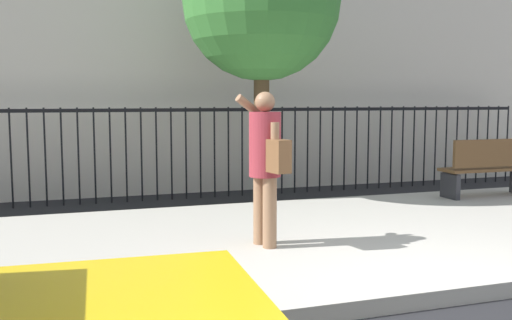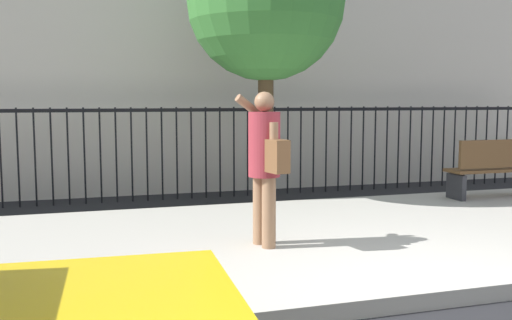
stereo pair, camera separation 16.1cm
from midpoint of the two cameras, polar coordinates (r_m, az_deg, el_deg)
The scene contains 6 objects.
ground_plane at distance 5.08m, azimuth 16.79°, elevation -14.02°, with size 60.00×60.00×0.00m, color black.
sidewalk at distance 6.89m, azimuth 6.09°, elevation -7.83°, with size 28.00×4.40×0.15m, color #B2ADA3.
iron_fence at distance 10.19m, azimuth -2.53°, elevation 2.06°, with size 12.03×0.04×1.60m.
pedestrian_on_phone at distance 6.05m, azimuth 0.27°, elevation 0.25°, with size 0.49×0.70×1.66m.
street_bench at distance 9.96m, azimuth 21.91°, elevation -0.59°, with size 1.60×0.45×0.95m.
street_tree_near at distance 9.04m, azimuth 0.03°, elevation 15.42°, with size 2.42×2.42×4.43m.
Camera 1 is at (-2.87, -3.85, 1.71)m, focal length 40.09 mm.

